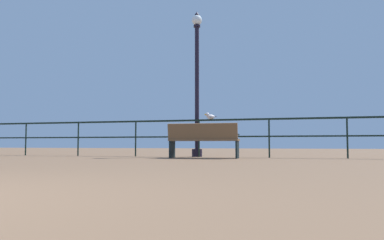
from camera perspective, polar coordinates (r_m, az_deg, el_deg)
pier_railing at (r=10.56m, az=1.07°, el=-1.42°), size 23.37×0.05×1.06m
bench_near_left at (r=9.60m, az=1.73°, el=-2.81°), size 1.82×0.75×0.89m
lamppost_center at (r=10.94m, az=0.76°, el=6.39°), size 0.30×0.30×4.25m
seagull_on_rail at (r=10.49m, az=2.78°, el=0.57°), size 0.32×0.29×0.18m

